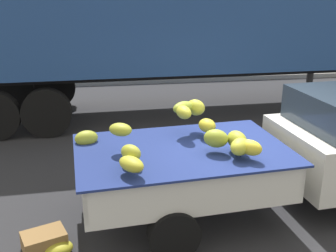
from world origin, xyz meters
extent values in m
plane|color=#28282B|center=(0.00, 0.00, 0.00)|extent=(220.00, 220.00, 0.00)
cube|color=gray|center=(0.00, 8.55, 0.08)|extent=(80.00, 0.80, 0.16)
cube|color=silver|center=(-1.06, -0.29, 0.58)|extent=(2.86, 1.92, 0.08)
cube|color=silver|center=(-1.13, 0.53, 0.84)|extent=(2.72, 0.27, 0.44)
cube|color=silver|center=(-1.00, -1.12, 0.84)|extent=(2.72, 0.27, 0.44)
cube|color=silver|center=(0.27, -0.18, 0.84)|extent=(0.19, 1.70, 0.44)
cube|color=silver|center=(-2.40, -0.40, 0.84)|extent=(0.19, 1.70, 0.44)
cube|color=#B21914|center=(-1.13, 0.56, 0.80)|extent=(2.61, 0.23, 0.07)
cube|color=navy|center=(-1.06, -0.29, 1.07)|extent=(2.99, 2.05, 0.03)
ellipsoid|color=gold|center=(-0.96, 0.11, 1.46)|extent=(0.25, 0.35, 0.18)
ellipsoid|color=#929F2A|center=(-0.66, -0.51, 1.28)|extent=(0.40, 0.37, 0.24)
ellipsoid|color=gold|center=(-1.79, -1.01, 1.23)|extent=(0.38, 0.43, 0.17)
ellipsoid|color=#AAAE2E|center=(-1.78, -0.75, 1.26)|extent=(0.33, 0.34, 0.20)
ellipsoid|color=gold|center=(-0.41, -0.74, 1.25)|extent=(0.38, 0.40, 0.21)
ellipsoid|color=#94A52F|center=(-0.94, 0.30, 1.48)|extent=(0.40, 0.35, 0.18)
ellipsoid|color=#A6A92B|center=(-0.39, -0.54, 1.26)|extent=(0.29, 0.38, 0.23)
ellipsoid|color=#A1AB2F|center=(-2.34, 0.15, 1.14)|extent=(0.37, 0.31, 0.22)
ellipsoid|color=gold|center=(-0.64, 0.03, 1.28)|extent=(0.31, 0.35, 0.19)
ellipsoid|color=yellow|center=(-0.30, -0.81, 1.25)|extent=(0.35, 0.36, 0.20)
ellipsoid|color=gold|center=(-0.73, 0.38, 1.45)|extent=(0.37, 0.38, 0.24)
ellipsoid|color=#AAAE2E|center=(-1.88, -0.29, 1.40)|extent=(0.39, 0.37, 0.17)
cylinder|color=black|center=(1.51, 0.74, 0.32)|extent=(0.65, 0.25, 0.64)
cylinder|color=black|center=(-1.45, 0.50, 0.32)|extent=(0.65, 0.25, 0.64)
cylinder|color=black|center=(-1.32, -1.14, 0.32)|extent=(0.65, 0.25, 0.64)
cube|color=navy|center=(0.22, 4.78, 2.60)|extent=(12.06, 2.83, 2.70)
cube|color=black|center=(0.22, 4.78, 1.10)|extent=(11.05, 0.70, 0.30)
cylinder|color=black|center=(-3.41, 5.88, 0.54)|extent=(1.09, 0.33, 1.08)
cylinder|color=black|center=(-3.35, 3.48, 0.54)|extent=(1.09, 0.33, 1.08)
cylinder|color=black|center=(-4.49, 5.85, 0.54)|extent=(1.09, 0.33, 1.08)
cylinder|color=#38383A|center=(3.52, 4.87, 0.62)|extent=(0.18, 0.18, 1.25)
ellipsoid|color=gold|center=(-2.71, -0.87, 0.08)|extent=(0.40, 0.35, 0.17)
cube|color=olive|center=(-2.90, -0.74, 0.12)|extent=(0.61, 0.52, 0.24)
camera|label=1|loc=(-2.03, -5.20, 3.14)|focal=42.76mm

